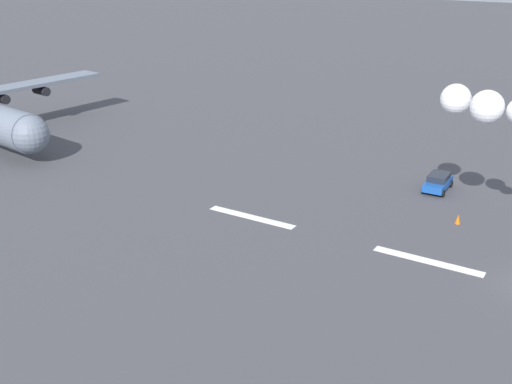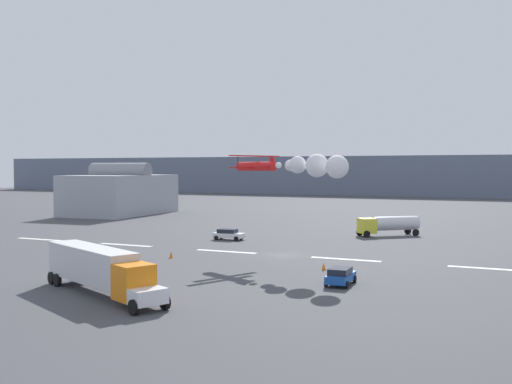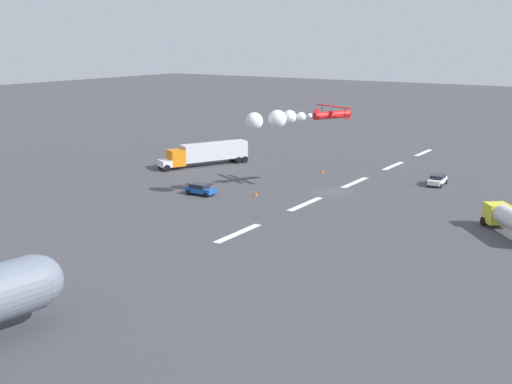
{
  "view_description": "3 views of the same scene",
  "coord_description": "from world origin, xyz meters",
  "views": [
    {
      "loc": [
        -3.38,
        41.12,
        21.36
      ],
      "look_at": [
        21.94,
        0.0,
        2.35
      ],
      "focal_mm": 44.71,
      "sensor_mm": 36.0,
      "label": 1
    },
    {
      "loc": [
        25.62,
        -64.05,
        10.16
      ],
      "look_at": [
        -2.7,
        -1.72,
        7.39
      ],
      "focal_mm": 41.79,
      "sensor_mm": 36.0,
      "label": 2
    },
    {
      "loc": [
        75.49,
        37.91,
        20.67
      ],
      "look_at": [
        17.26,
        -1.07,
        3.45
      ],
      "focal_mm": 43.91,
      "sensor_mm": 36.0,
      "label": 3
    }
  ],
  "objects": [
    {
      "name": "hangar_building",
      "position": [
        -55.67,
        42.64,
        4.57
      ],
      "size": [
        16.62,
        26.76,
        11.3
      ],
      "color": "#9EA3AD",
      "rests_on": "ground"
    },
    {
      "name": "airport_staff_sedan",
      "position": [
        -12.61,
        10.62,
        0.81
      ],
      "size": [
        4.47,
        2.24,
        1.52
      ],
      "color": "white",
      "rests_on": "ground"
    },
    {
      "name": "semi_truck_orange",
      "position": [
        -5.4,
        -26.13,
        2.14
      ],
      "size": [
        15.28,
        9.11,
        3.7
      ],
      "color": "silver",
      "rests_on": "ground"
    },
    {
      "name": "runway_stripe_3",
      "position": [
        7.46,
        0.0,
        0.01
      ],
      "size": [
        8.0,
        0.9,
        0.01
      ],
      "primitive_type": "cube",
      "color": "white",
      "rests_on": "ground"
    },
    {
      "name": "traffic_cone_near",
      "position": [
        -10.75,
        -7.21,
        0.38
      ],
      "size": [
        0.44,
        0.44,
        0.75
      ],
      "primitive_type": "cone",
      "color": "orange",
      "rests_on": "ground"
    },
    {
      "name": "runway_stripe_0",
      "position": [
        -37.28,
        0.0,
        0.01
      ],
      "size": [
        8.0,
        0.9,
        0.01
      ],
      "primitive_type": "cube",
      "color": "white",
      "rests_on": "ground"
    },
    {
      "name": "stunt_biplane_red",
      "position": [
        4.4,
        -4.97,
        10.38
      ],
      "size": [
        16.0,
        10.12,
        2.5
      ],
      "color": "red"
    },
    {
      "name": "followme_car_yellow",
      "position": [
        11.08,
        -14.3,
        0.81
      ],
      "size": [
        2.13,
        4.12,
        1.52
      ],
      "color": "#194CA5",
      "rests_on": "ground"
    },
    {
      "name": "runway_stripe_1",
      "position": [
        -22.37,
        0.0,
        0.01
      ],
      "size": [
        8.0,
        0.9,
        0.01
      ],
      "primitive_type": "cube",
      "color": "white",
      "rests_on": "ground"
    },
    {
      "name": "runway_stripe_2",
      "position": [
        -7.46,
        0.0,
        0.01
      ],
      "size": [
        8.0,
        0.9,
        0.01
      ],
      "primitive_type": "cube",
      "color": "white",
      "rests_on": "ground"
    },
    {
      "name": "mountain_ridge_distant",
      "position": [
        0.0,
        155.4,
        7.28
      ],
      "size": [
        396.0,
        16.0,
        14.55
      ],
      "primitive_type": "cube",
      "color": "slate",
      "rests_on": "ground"
    },
    {
      "name": "runway_stripe_4",
      "position": [
        22.37,
        0.0,
        0.01
      ],
      "size": [
        8.0,
        0.9,
        0.01
      ],
      "primitive_type": "cube",
      "color": "white",
      "rests_on": "ground"
    },
    {
      "name": "fuel_tanker_truck",
      "position": [
        6.86,
        24.94,
        1.75
      ],
      "size": [
        8.73,
        7.83,
        2.9
      ],
      "color": "yellow",
      "rests_on": "ground"
    },
    {
      "name": "ground_plane",
      "position": [
        0.0,
        0.0,
        0.0
      ],
      "size": [
        440.0,
        440.0,
        0.0
      ],
      "primitive_type": "plane",
      "color": "#424247",
      "rests_on": "ground"
    },
    {
      "name": "traffic_cone_far",
      "position": [
        7.43,
        -7.72,
        0.38
      ],
      "size": [
        0.44,
        0.44,
        0.75
      ],
      "primitive_type": "cone",
      "color": "orange",
      "rests_on": "ground"
    }
  ]
}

